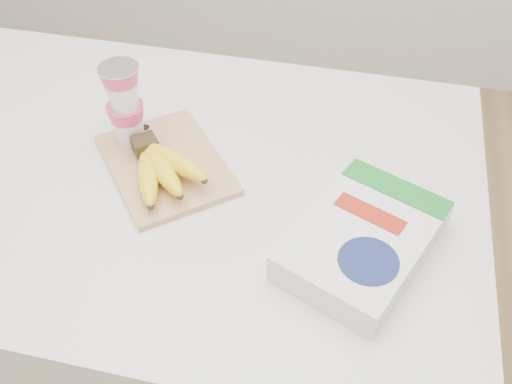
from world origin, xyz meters
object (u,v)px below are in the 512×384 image
Objects in this scene: cutting_board at (166,164)px; yogurt_stack at (124,103)px; table at (178,304)px; bananas at (160,167)px; cereal_box at (363,241)px.

yogurt_stack is at bearing 113.00° from cutting_board.
table is 7.26× the size of yogurt_stack.
bananas is 0.57× the size of cereal_box.
cereal_box reaches higher than cutting_board.
table is 0.51m from cutting_board.
table is at bearing -173.53° from cereal_box.
yogurt_stack is at bearing 137.62° from bananas.
yogurt_stack is at bearing -176.91° from cereal_box.
yogurt_stack is at bearing 141.87° from table.
table is 0.70m from cereal_box.
cutting_board is at bearing 100.67° from bananas.
yogurt_stack is (-0.09, 0.05, 0.11)m from cutting_board.
cereal_box reaches higher than table.
table is at bearing 156.58° from cutting_board.
cereal_box is at bearing -16.53° from table.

